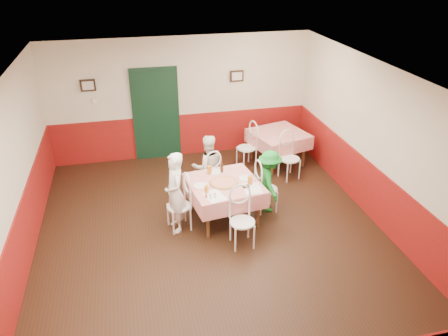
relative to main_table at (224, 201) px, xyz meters
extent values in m
plane|color=black|center=(-0.32, -0.52, -0.38)|extent=(7.00, 7.00, 0.00)
plane|color=white|center=(-0.32, -0.52, 2.42)|extent=(7.00, 7.00, 0.00)
cube|color=beige|center=(-0.32, 2.98, 1.02)|extent=(6.00, 0.10, 2.80)
cube|color=beige|center=(-0.32, -4.02, 1.02)|extent=(6.00, 0.10, 2.80)
cube|color=beige|center=(-3.32, -0.52, 1.02)|extent=(0.10, 7.00, 2.80)
cube|color=beige|center=(2.68, -0.52, 1.02)|extent=(0.10, 7.00, 2.80)
cube|color=maroon|center=(-0.32, 2.97, 0.12)|extent=(6.00, 0.03, 1.00)
cube|color=maroon|center=(-3.30, -0.52, 0.12)|extent=(0.03, 7.00, 1.00)
cube|color=maroon|center=(2.67, -0.52, 0.12)|extent=(0.03, 7.00, 1.00)
cube|color=black|center=(-0.92, 2.93, 0.68)|extent=(0.96, 0.06, 2.10)
cube|color=black|center=(-2.32, 2.93, 1.48)|extent=(0.32, 0.03, 0.26)
cube|color=black|center=(0.98, 2.93, 1.48)|extent=(0.32, 0.03, 0.26)
cube|color=white|center=(-2.22, 2.93, 1.12)|extent=(0.10, 0.03, 0.10)
cube|color=red|center=(0.00, 0.00, 0.00)|extent=(1.37, 1.37, 0.77)
cube|color=red|center=(1.73, 1.98, 0.00)|extent=(1.37, 1.37, 0.77)
cylinder|color=#B74723|center=(-0.01, -0.02, 0.40)|extent=(0.55, 0.55, 0.03)
cylinder|color=white|center=(-0.43, -0.03, 0.39)|extent=(0.28, 0.28, 0.01)
cylinder|color=white|center=(0.41, 0.06, 0.39)|extent=(0.28, 0.28, 0.01)
cylinder|color=white|center=(-0.08, 0.42, 0.39)|extent=(0.28, 0.28, 0.01)
cylinder|color=#BF7219|center=(-0.37, -0.28, 0.45)|extent=(0.08, 0.08, 0.13)
cylinder|color=#BF7219|center=(0.44, -0.16, 0.46)|extent=(0.10, 0.10, 0.16)
cylinder|color=#BF7219|center=(-0.18, 0.39, 0.46)|extent=(0.09, 0.09, 0.15)
cylinder|color=#381C0A|center=(0.05, 0.39, 0.49)|extent=(0.06, 0.06, 0.20)
cylinder|color=silver|center=(-0.35, -0.49, 0.43)|extent=(0.04, 0.04, 0.09)
cylinder|color=silver|center=(-0.27, -0.49, 0.43)|extent=(0.04, 0.04, 0.09)
cylinder|color=#B23319|center=(-0.41, -0.44, 0.43)|extent=(0.04, 0.04, 0.09)
cube|color=white|center=(-0.27, -0.43, 0.39)|extent=(0.40, 0.47, 0.00)
cube|color=white|center=(0.43, -0.31, 0.39)|extent=(0.33, 0.42, 0.00)
cube|color=black|center=(0.34, -0.25, 0.40)|extent=(0.12, 0.10, 0.02)
imported|color=gray|center=(-0.89, -0.12, 0.36)|extent=(0.40, 0.57, 1.47)
imported|color=gray|center=(-0.12, 0.89, 0.28)|extent=(0.67, 0.54, 1.31)
imported|color=gray|center=(0.89, 0.12, 0.23)|extent=(0.48, 0.80, 1.22)
camera|label=1|loc=(-1.54, -6.62, 4.16)|focal=35.00mm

